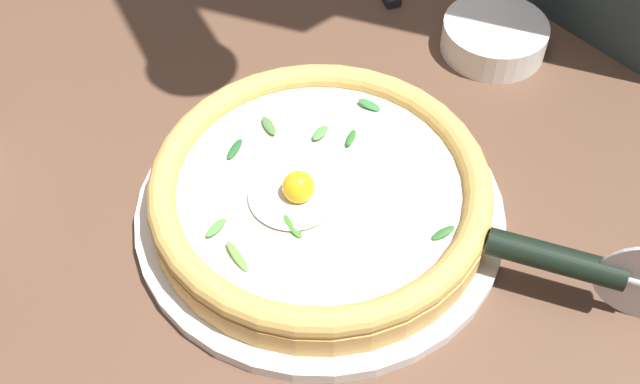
# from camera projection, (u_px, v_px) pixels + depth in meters

# --- Properties ---
(ground_plane) EXTENTS (2.40, 2.40, 0.03)m
(ground_plane) POSITION_uv_depth(u_px,v_px,m) (333.00, 195.00, 0.71)
(ground_plane) COLOR brown
(ground_plane) RESTS_ON ground
(pizza_plate) EXTENTS (0.32, 0.32, 0.01)m
(pizza_plate) POSITION_uv_depth(u_px,v_px,m) (320.00, 211.00, 0.68)
(pizza_plate) COLOR white
(pizza_plate) RESTS_ON ground
(pizza) EXTENTS (0.29, 0.29, 0.06)m
(pizza) POSITION_uv_depth(u_px,v_px,m) (320.00, 191.00, 0.65)
(pizza) COLOR #DCA857
(pizza) RESTS_ON pizza_plate
(side_bowl) EXTENTS (0.11, 0.11, 0.03)m
(side_bowl) POSITION_uv_depth(u_px,v_px,m) (494.00, 37.00, 0.81)
(side_bowl) COLOR white
(side_bowl) RESTS_ON ground
(pizza_cutter) EXTENTS (0.13, 0.13, 0.09)m
(pizza_cutter) POSITION_uv_depth(u_px,v_px,m) (586.00, 267.00, 0.59)
(pizza_cutter) COLOR silver
(pizza_cutter) RESTS_ON ground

